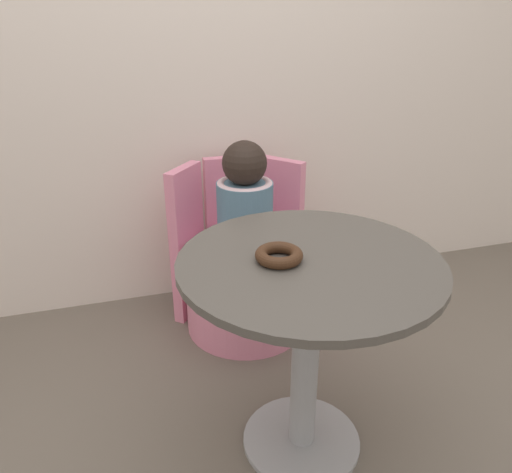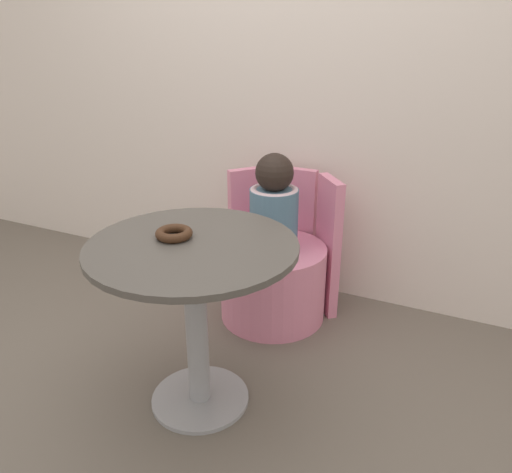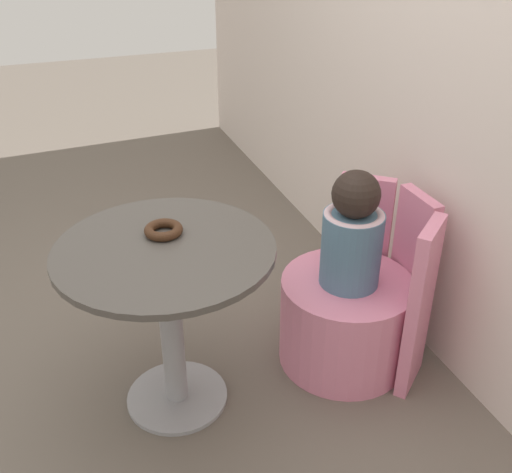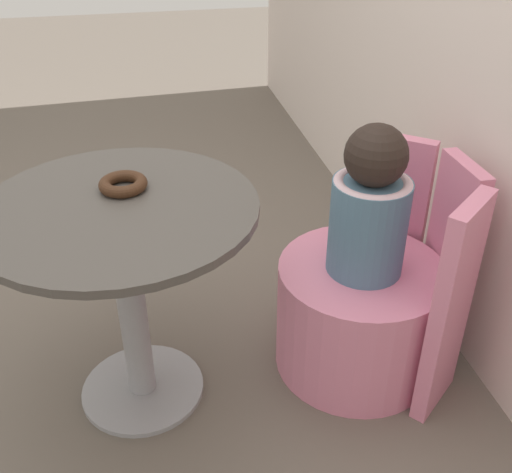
# 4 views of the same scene
# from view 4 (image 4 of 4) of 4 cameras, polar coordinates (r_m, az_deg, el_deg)

# --- Properties ---
(ground_plane) EXTENTS (12.00, 12.00, 0.00)m
(ground_plane) POSITION_cam_4_polar(r_m,az_deg,el_deg) (2.17, -9.77, -12.64)
(ground_plane) COLOR #665B51
(round_table) EXTENTS (0.78, 0.78, 0.71)m
(round_table) POSITION_cam_4_polar(r_m,az_deg,el_deg) (1.77, -12.36, -2.01)
(round_table) COLOR #99999E
(round_table) RESTS_ON ground_plane
(tub_chair) EXTENTS (0.55, 0.55, 0.40)m
(tub_chair) POSITION_cam_4_polar(r_m,az_deg,el_deg) (2.08, 9.65, -7.46)
(tub_chair) COLOR pink
(tub_chair) RESTS_ON ground_plane
(booth_backrest) EXTENTS (0.65, 0.24, 0.74)m
(booth_backrest) POSITION_cam_4_polar(r_m,az_deg,el_deg) (2.07, 16.01, -2.78)
(booth_backrest) COLOR pink
(booth_backrest) RESTS_ON ground_plane
(child_figure) EXTENTS (0.24, 0.24, 0.49)m
(child_figure) POSITION_cam_4_polar(r_m,az_deg,el_deg) (1.84, 10.82, 2.79)
(child_figure) COLOR slate
(child_figure) RESTS_ON tub_chair
(donut) EXTENTS (0.14, 0.14, 0.04)m
(donut) POSITION_cam_4_polar(r_m,az_deg,el_deg) (1.75, -12.54, 4.91)
(donut) COLOR #3D2314
(donut) RESTS_ON round_table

